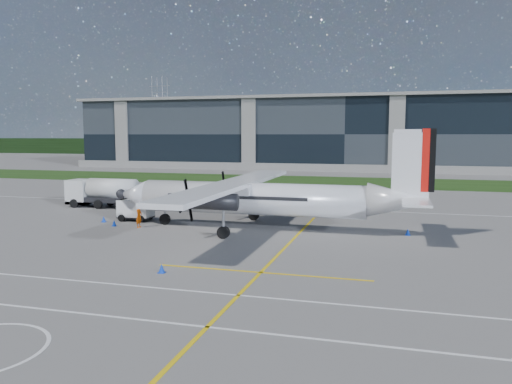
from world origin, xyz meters
TOP-DOWN VIEW (x-y plane):
  - ground at (0.00, 40.00)m, footprint 400.00×400.00m
  - grass_strip at (0.00, 48.00)m, footprint 400.00×18.00m
  - terminal_building at (0.00, 80.00)m, footprint 120.00×20.00m
  - tree_line at (0.00, 140.00)m, footprint 400.00×6.00m
  - pylon_west at (-80.00, 150.00)m, footprint 9.00×4.60m
  - yellow_taxiway_centerline at (3.00, 10.00)m, footprint 0.20×70.00m
  - white_lane_line at (0.00, -14.00)m, footprint 90.00×0.15m
  - turboprop_aircraft at (-0.02, 5.90)m, footprint 25.26×26.20m
  - fuel_tanker_truck at (-19.56, 13.36)m, footprint 7.95×2.58m
  - baggage_tug at (-11.76, 7.05)m, footprint 3.05×1.83m
  - ground_crew_person at (-9.86, 4.15)m, footprint 0.65×0.88m
  - safety_cone_nose_port at (-12.13, 4.15)m, footprint 0.36×0.36m
  - safety_cone_fwd at (-13.99, 5.56)m, footprint 0.36×0.36m
  - safety_cone_portwing at (-2.15, -7.47)m, footprint 0.36×0.36m
  - safety_cone_nose_stbd at (-11.28, 7.97)m, footprint 0.36×0.36m
  - safety_cone_stbdwing at (-2.04, 18.92)m, footprint 0.36×0.36m
  - safety_cone_tail at (10.91, 6.68)m, footprint 0.36×0.36m

SIDE VIEW (x-z plane):
  - ground at x=0.00m, z-range 0.00..0.00m
  - yellow_taxiway_centerline at x=3.00m, z-range 0.00..0.01m
  - white_lane_line at x=0.00m, z-range 0.00..0.01m
  - grass_strip at x=0.00m, z-range 0.00..0.04m
  - safety_cone_nose_port at x=-12.13m, z-range 0.00..0.50m
  - safety_cone_fwd at x=-13.99m, z-range 0.00..0.50m
  - safety_cone_portwing at x=-2.15m, z-range 0.00..0.50m
  - safety_cone_nose_stbd at x=-11.28m, z-range 0.00..0.50m
  - safety_cone_stbdwing at x=-2.04m, z-range 0.00..0.50m
  - safety_cone_tail at x=10.91m, z-range 0.00..0.50m
  - baggage_tug at x=-11.76m, z-range 0.00..1.83m
  - ground_crew_person at x=-9.86m, z-range 0.00..2.11m
  - fuel_tanker_truck at x=-19.56m, z-range 0.00..2.98m
  - tree_line at x=0.00m, z-range 0.00..6.00m
  - turboprop_aircraft at x=-0.02m, z-range 0.00..7.86m
  - terminal_building at x=0.00m, z-range 0.00..15.00m
  - pylon_west at x=-80.00m, z-range 0.00..30.00m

